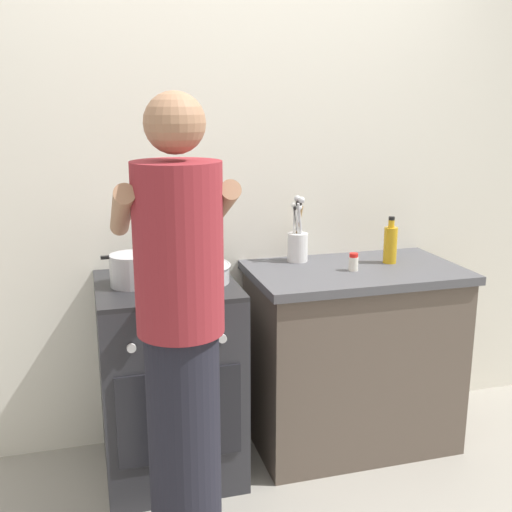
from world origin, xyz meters
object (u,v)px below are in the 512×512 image
mixing_bowl (198,272)px  utensil_crock (298,241)px  spice_bottle (353,262)px  stove_range (169,378)px  person (181,341)px  pot (132,270)px  oil_bottle (390,244)px

mixing_bowl → utensil_crock: (0.54, 0.23, 0.06)m
spice_bottle → stove_range: bearing=177.6°
spice_bottle → person: person is taller
pot → utensil_crock: (0.82, 0.20, 0.03)m
stove_range → pot: bearing=179.7°
mixing_bowl → person: (-0.17, -0.57, -0.08)m
pot → oil_bottle: bearing=2.3°
mixing_bowl → spice_bottle: spice_bottle is taller
utensil_crock → spice_bottle: utensil_crock is taller
pot → utensil_crock: 0.84m
stove_range → pot: pot is taller
utensil_crock → spice_bottle: bearing=-51.4°
pot → person: bearing=-79.3°
stove_range → oil_bottle: oil_bottle is taller
oil_bottle → person: bearing=-150.4°
stove_range → person: size_ratio=0.53×
stove_range → spice_bottle: (0.87, -0.04, 0.49)m
spice_bottle → oil_bottle: oil_bottle is taller
stove_range → person: bearing=-92.7°
pot → mixing_bowl: size_ratio=0.90×
pot → utensil_crock: size_ratio=0.79×
mixing_bowl → oil_bottle: size_ratio=1.25×
spice_bottle → oil_bottle: (0.23, 0.09, 0.05)m
stove_range → pot: 0.54m
utensil_crock → person: 1.07m
oil_bottle → pot: bearing=-177.7°
mixing_bowl → oil_bottle: (0.96, 0.07, 0.05)m
utensil_crock → person: size_ratio=0.19×
stove_range → utensil_crock: size_ratio=2.76×
person → spice_bottle: bearing=31.8°
utensil_crock → oil_bottle: bearing=-20.0°
mixing_bowl → person: person is taller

